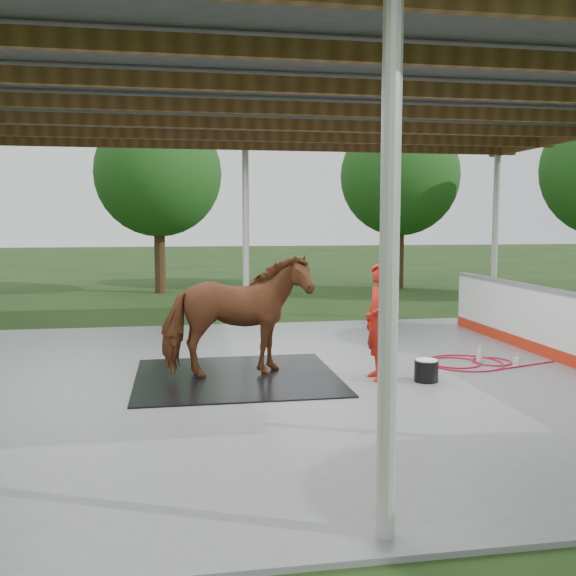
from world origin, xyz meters
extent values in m
plane|color=#1E3814|center=(0.00, 0.00, 0.00)|extent=(100.00, 100.00, 0.00)
cube|color=slate|center=(0.00, 0.00, 0.03)|extent=(12.00, 10.00, 0.05)
cylinder|color=beige|center=(0.00, -4.70, 1.98)|extent=(0.14, 0.14, 3.85)
cylinder|color=beige|center=(0.00, 4.70, 1.98)|extent=(0.14, 0.14, 3.85)
cylinder|color=beige|center=(5.70, 4.70, 1.98)|extent=(0.14, 0.14, 3.85)
cube|color=brown|center=(0.00, -3.00, 3.85)|extent=(12.00, 0.10, 0.18)
cube|color=brown|center=(0.00, -1.50, 3.85)|extent=(12.00, 0.10, 0.18)
cube|color=brown|center=(0.00, 0.00, 3.85)|extent=(12.00, 0.10, 0.18)
cube|color=brown|center=(0.00, 1.50, 3.85)|extent=(12.00, 0.10, 0.18)
cube|color=brown|center=(0.00, 3.00, 3.85)|extent=(12.00, 0.10, 0.18)
cube|color=brown|center=(0.00, 4.50, 3.85)|extent=(12.00, 0.10, 0.18)
cube|color=#38383A|center=(0.00, 0.00, 4.05)|extent=(12.60, 10.60, 0.10)
cube|color=red|center=(4.59, 0.00, 0.15)|extent=(0.14, 8.00, 0.20)
cube|color=white|center=(4.60, 0.00, 0.65)|extent=(0.12, 8.00, 1.00)
cube|color=slate|center=(4.60, 0.00, 1.17)|extent=(0.16, 8.00, 0.06)
cylinder|color=#382314|center=(-2.00, 12.00, 1.10)|extent=(0.36, 0.36, 2.20)
sphere|color=#194714|center=(-2.00, 12.00, 3.80)|extent=(4.00, 4.00, 4.00)
cylinder|color=#382314|center=(6.00, 12.00, 1.10)|extent=(0.36, 0.36, 2.20)
sphere|color=#194714|center=(6.00, 12.00, 3.80)|extent=(4.00, 4.00, 4.00)
cube|color=black|center=(-0.63, 0.15, 0.06)|extent=(2.88, 2.70, 0.02)
imported|color=brown|center=(-0.63, 0.15, 0.95)|extent=(2.18, 1.18, 1.76)
imported|color=red|center=(1.36, -0.29, 0.88)|extent=(0.45, 0.64, 1.66)
cylinder|color=black|center=(1.99, -0.53, 0.20)|extent=(0.34, 0.34, 0.30)
cylinder|color=white|center=(1.99, -0.53, 0.35)|extent=(0.31, 0.31, 0.03)
imported|color=silver|center=(3.29, 0.46, 0.19)|extent=(0.14, 0.15, 0.28)
imported|color=#338CD8|center=(3.73, 0.11, 0.15)|extent=(0.13, 0.13, 0.21)
torus|color=red|center=(3.02, 0.44, 0.06)|extent=(1.21, 1.21, 0.02)
torus|color=red|center=(2.87, 0.48, 0.06)|extent=(0.80, 0.80, 0.02)
torus|color=red|center=(3.49, 0.46, 0.06)|extent=(0.63, 0.63, 0.02)
cylinder|color=red|center=(3.79, 0.07, 0.06)|extent=(1.41, 0.48, 0.02)
camera|label=1|loc=(-1.43, -8.92, 2.30)|focal=40.00mm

